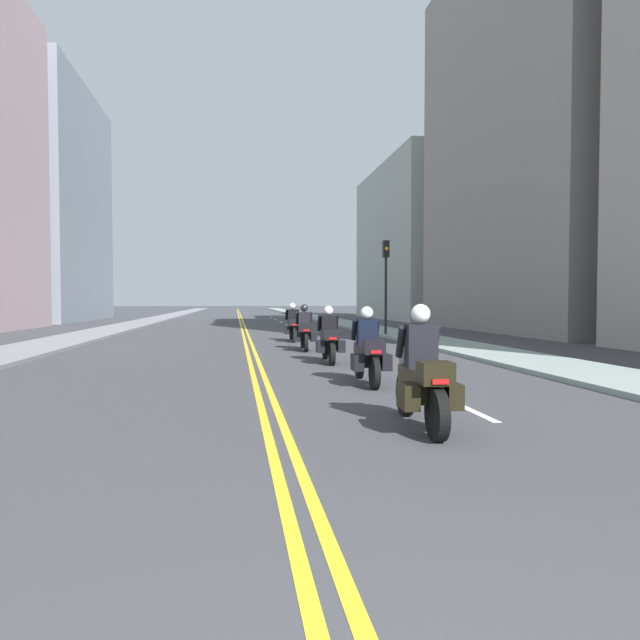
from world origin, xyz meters
TOP-DOWN VIEW (x-y plane):
  - ground_plane at (0.00, 48.00)m, footprint 264.00×264.00m
  - sidewalk_left at (-7.48, 48.00)m, footprint 2.52×144.00m
  - sidewalk_right at (7.48, 48.00)m, footprint 2.52×144.00m
  - centreline_yellow_inner at (-0.12, 48.00)m, footprint 0.12×132.00m
  - centreline_yellow_outer at (0.12, 48.00)m, footprint 0.12×132.00m
  - lane_dashes_white at (3.11, 29.00)m, footprint 0.14×56.40m
  - building_right_1 at (16.48, 29.05)m, footprint 7.34×17.56m
  - building_left_2 at (-16.30, 50.32)m, footprint 6.98×17.38m
  - building_right_2 at (16.41, 50.36)m, footprint 7.20×19.21m
  - motorcycle_0 at (1.93, 6.60)m, footprint 0.78×2.18m
  - motorcycle_1 at (2.15, 10.56)m, footprint 0.77×2.22m
  - motorcycle_2 at (2.03, 14.58)m, footprint 0.78×2.14m
  - motorcycle_3 at (1.84, 18.51)m, footprint 0.78×2.24m
  - motorcycle_4 at (1.87, 22.76)m, footprint 0.77×2.18m
  - traffic_light_near at (6.62, 25.38)m, footprint 0.28×0.38m

SIDE VIEW (x-z plane):
  - ground_plane at x=0.00m, z-range 0.00..0.00m
  - centreline_yellow_inner at x=-0.12m, z-range 0.00..0.01m
  - centreline_yellow_outer at x=0.12m, z-range 0.00..0.01m
  - lane_dashes_white at x=3.11m, z-range 0.00..0.01m
  - sidewalk_left at x=-7.48m, z-range 0.00..0.12m
  - sidewalk_right at x=7.48m, z-range 0.00..0.12m
  - motorcycle_2 at x=2.03m, z-range -0.14..1.43m
  - motorcycle_1 at x=2.15m, z-range -0.14..1.45m
  - motorcycle_3 at x=1.84m, z-range -0.14..1.45m
  - motorcycle_0 at x=1.93m, z-range -0.17..1.49m
  - motorcycle_4 at x=1.87m, z-range -0.14..1.48m
  - traffic_light_near at x=6.62m, z-range 0.88..5.46m
  - building_right_2 at x=16.41m, z-range 0.00..14.28m
  - building_left_2 at x=-16.30m, z-range 0.00..19.85m
  - building_right_1 at x=16.48m, z-range 0.00..22.20m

